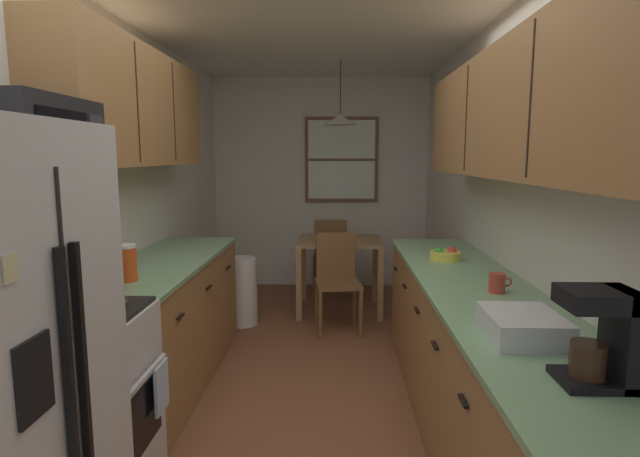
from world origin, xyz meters
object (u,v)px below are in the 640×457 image
at_px(mug_by_coffeemaker, 497,283).
at_px(dining_table, 340,252).
at_px(coffee_maker, 606,335).
at_px(table_serving_bowl, 344,238).
at_px(dining_chair_far, 331,253).
at_px(fruit_bowl, 445,255).
at_px(trash_bin, 242,291).
at_px(stove_range, 75,407).
at_px(microwave_over_range, 28,136).
at_px(storage_canister, 126,263).
at_px(dining_chair_near, 337,277).
at_px(dish_rack, 522,326).

bearing_deg(mug_by_coffeemaker, dining_table, 107.97).
distance_m(coffee_maker, table_serving_bowl, 3.63).
bearing_deg(dining_chair_far, dining_table, -80.23).
height_order(coffee_maker, fruit_bowl, coffee_maker).
height_order(trash_bin, coffee_maker, coffee_maker).
distance_m(stove_range, mug_by_coffeemaker, 2.16).
height_order(stove_range, microwave_over_range, microwave_over_range).
bearing_deg(microwave_over_range, table_serving_bowl, 64.83).
bearing_deg(table_serving_bowl, storage_canister, -119.07).
height_order(dining_chair_far, fruit_bowl, fruit_bowl).
xyz_separation_m(microwave_over_range, coffee_maker, (2.16, -0.59, -0.64)).
bearing_deg(stove_range, dining_chair_near, 63.55).
bearing_deg(microwave_over_range, mug_by_coffeemaker, 12.43).
xyz_separation_m(storage_canister, coffee_maker, (2.05, -1.24, 0.06)).
distance_m(dining_chair_near, fruit_bowl, 1.41).
xyz_separation_m(trash_bin, dish_rack, (1.64, -2.72, 0.62)).
bearing_deg(storage_canister, stove_range, -89.51).
bearing_deg(coffee_maker, stove_range, 163.84).
relative_size(dining_table, dining_chair_far, 0.95).
bearing_deg(microwave_over_range, dining_table, 65.90).
bearing_deg(coffee_maker, dining_chair_far, 102.38).
relative_size(stove_range, storage_canister, 5.21).
xyz_separation_m(dining_chair_near, storage_canister, (-1.21, -1.78, 0.51)).
height_order(dining_chair_near, mug_by_coffeemaker, mug_by_coffeemaker).
xyz_separation_m(microwave_over_range, trash_bin, (0.41, 2.53, -1.37)).
bearing_deg(dining_chair_far, stove_range, -107.54).
xyz_separation_m(dining_table, dining_chair_far, (-0.10, 0.58, -0.12)).
xyz_separation_m(coffee_maker, fruit_bowl, (-0.09, 1.90, -0.12)).
relative_size(storage_canister, mug_by_coffeemaker, 1.74).
distance_m(dining_table, coffee_maker, 3.71).
bearing_deg(storage_canister, mug_by_coffeemaker, -4.80).
height_order(dining_chair_near, dining_chair_far, same).
relative_size(fruit_bowl, dish_rack, 0.63).
bearing_deg(trash_bin, mug_by_coffeemaker, -49.43).
bearing_deg(dining_table, coffee_maker, -77.20).
bearing_deg(stove_range, dining_table, 67.73).
bearing_deg(fruit_bowl, dining_table, 113.15).
bearing_deg(dining_chair_near, microwave_over_range, -118.56).
xyz_separation_m(trash_bin, coffee_maker, (1.75, -3.12, 0.74)).
height_order(microwave_over_range, coffee_maker, microwave_over_range).
height_order(dining_chair_far, dish_rack, dish_rack).
bearing_deg(mug_by_coffeemaker, trash_bin, 130.57).
bearing_deg(dining_table, dining_chair_near, -92.26).
bearing_deg(coffee_maker, table_serving_bowl, 102.38).
relative_size(dining_chair_far, coffee_maker, 2.93).
bearing_deg(storage_canister, coffee_maker, -31.19).
relative_size(stove_range, table_serving_bowl, 6.81).
xyz_separation_m(stove_range, trash_bin, (0.29, 2.53, -0.15)).
bearing_deg(stove_range, table_serving_bowl, 66.66).
xyz_separation_m(trash_bin, fruit_bowl, (1.66, -1.22, 0.61)).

